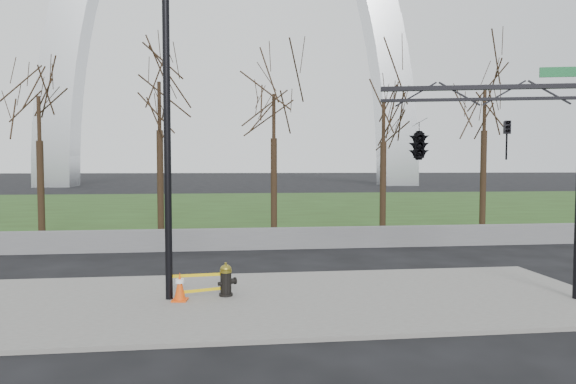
{
  "coord_description": "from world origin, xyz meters",
  "views": [
    {
      "loc": [
        -0.66,
        -12.39,
        3.48
      ],
      "look_at": [
        1.04,
        2.0,
        2.72
      ],
      "focal_mm": 30.58,
      "sensor_mm": 36.0,
      "label": 1
    }
  ],
  "objects": [
    {
      "name": "traffic_signal_mast",
      "position": [
        4.99,
        -0.22,
        4.15
      ],
      "size": [
        4.98,
        2.54,
        6.0
      ],
      "rotation": [
        0.0,
        0.0,
        -0.23
      ],
      "color": "black",
      "rests_on": "ground"
    },
    {
      "name": "grass_strip",
      "position": [
        0.0,
        30.0,
        0.03
      ],
      "size": [
        120.0,
        40.0,
        0.06
      ],
      "primitive_type": "cube",
      "color": "#243A15",
      "rests_on": "ground"
    },
    {
      "name": "gateway_arch",
      "position": [
        0.0,
        75.0,
        32.5
      ],
      "size": [
        66.0,
        6.0,
        65.0
      ],
      "primitive_type": null,
      "color": "silver",
      "rests_on": "ground"
    },
    {
      "name": "traffic_cone",
      "position": [
        -1.93,
        0.03,
        0.46
      ],
      "size": [
        0.41,
        0.41,
        0.71
      ],
      "rotation": [
        0.0,
        0.0,
        -0.14
      ],
      "color": "#E0460B",
      "rests_on": "sidewalk"
    },
    {
      "name": "tree_row",
      "position": [
        -4.1,
        12.0,
        4.22
      ],
      "size": [
        37.8,
        4.0,
        8.45
      ],
      "color": "black",
      "rests_on": "ground"
    },
    {
      "name": "guardrail",
      "position": [
        0.0,
        8.0,
        0.45
      ],
      "size": [
        60.0,
        0.3,
        0.9
      ],
      "primitive_type": "cube",
      "color": "#59595B",
      "rests_on": "ground"
    },
    {
      "name": "fire_hydrant",
      "position": [
        -0.77,
        0.37,
        0.5
      ],
      "size": [
        0.54,
        0.38,
        0.88
      ],
      "rotation": [
        0.0,
        0.0,
        0.4
      ],
      "color": "black",
      "rests_on": "sidewalk"
    },
    {
      "name": "street_light",
      "position": [
        -1.99,
        0.2,
        4.69
      ],
      "size": [
        2.38,
        0.51,
        8.21
      ],
      "rotation": [
        0.0,
        0.0,
        -0.14
      ],
      "color": "black",
      "rests_on": "ground"
    },
    {
      "name": "sidewalk",
      "position": [
        0.0,
        0.0,
        0.05
      ],
      "size": [
        18.0,
        6.0,
        0.1
      ],
      "primitive_type": "cube",
      "color": "slate",
      "rests_on": "ground"
    },
    {
      "name": "ground",
      "position": [
        0.0,
        0.0,
        0.0
      ],
      "size": [
        500.0,
        500.0,
        0.0
      ],
      "primitive_type": "plane",
      "color": "black",
      "rests_on": "ground"
    },
    {
      "name": "caution_tape",
      "position": [
        -1.44,
        0.25,
        0.51
      ],
      "size": [
        1.44,
        0.35,
        0.45
      ],
      "color": "#E2BB0B",
      "rests_on": "ground"
    }
  ]
}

